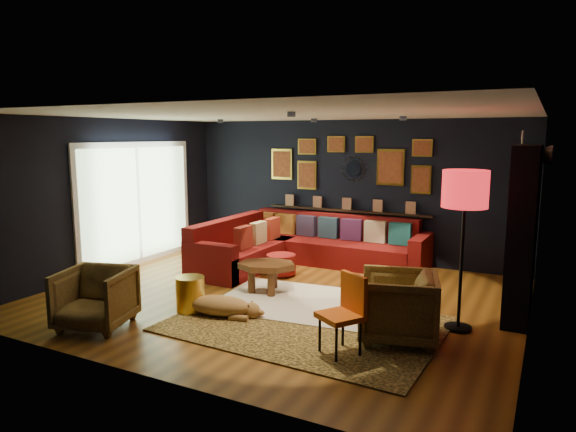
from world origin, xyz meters
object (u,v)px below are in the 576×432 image
at_px(pouf, 281,264).
at_px(armchair_left, 95,295).
at_px(coffee_table, 267,269).
at_px(orange_chair, 346,308).
at_px(dog, 220,302).
at_px(armchair_right, 398,303).
at_px(sectional, 297,247).
at_px(gold_stool, 190,294).
at_px(floor_lamp, 465,195).

height_order(pouf, armchair_left, armchair_left).
xyz_separation_m(coffee_table, orange_chair, (1.80, -1.45, 0.13)).
height_order(orange_chair, dog, orange_chair).
bearing_deg(dog, orange_chair, -21.84).
bearing_deg(dog, armchair_right, -4.25).
xyz_separation_m(sectional, dog, (0.31, -2.86, -0.13)).
distance_m(armchair_right, dog, 2.26).
xyz_separation_m(sectional, coffee_table, (0.36, -1.73, 0.06)).
xyz_separation_m(pouf, armchair_right, (2.47, -1.81, 0.24)).
xyz_separation_m(coffee_table, armchair_left, (-1.16, -2.13, 0.03)).
distance_m(coffee_table, gold_stool, 1.27).
relative_size(coffee_table, armchair_right, 1.19).
height_order(armchair_right, dog, armchair_right).
bearing_deg(coffee_table, orange_chair, -38.96).
distance_m(armchair_left, orange_chair, 3.04).
bearing_deg(coffee_table, floor_lamp, -3.62).
bearing_deg(orange_chair, floor_lamp, 85.61).
height_order(armchair_left, floor_lamp, floor_lamp).
bearing_deg(pouf, armchair_right, -36.30).
xyz_separation_m(armchair_right, gold_stool, (-2.68, -0.33, -0.20)).
distance_m(armchair_left, dog, 1.52).
bearing_deg(gold_stool, armchair_left, -124.33).
xyz_separation_m(gold_stool, dog, (0.45, 0.03, -0.04)).
xyz_separation_m(armchair_right, floor_lamp, (0.57, 0.66, 1.20)).
distance_m(sectional, armchair_right, 3.61).
bearing_deg(coffee_table, gold_stool, -113.31).
xyz_separation_m(armchair_left, armchair_right, (3.35, 1.30, 0.03)).
bearing_deg(floor_lamp, armchair_right, -131.11).
height_order(armchair_left, armchair_right, armchair_right).
bearing_deg(coffee_table, dog, -92.31).
height_order(armchair_right, gold_stool, armchair_right).
bearing_deg(coffee_table, pouf, 105.98).
xyz_separation_m(gold_stool, orange_chair, (2.29, -0.30, 0.27)).
relative_size(sectional, coffee_table, 3.30).
relative_size(armchair_left, armchair_right, 0.93).
height_order(coffee_table, floor_lamp, floor_lamp).
distance_m(sectional, dog, 2.88).
bearing_deg(floor_lamp, coffee_table, 176.38).
relative_size(coffee_table, gold_stool, 2.18).
xyz_separation_m(armchair_left, floor_lamp, (3.92, 1.96, 1.23)).
xyz_separation_m(coffee_table, dog, (-0.05, -1.13, -0.18)).
distance_m(pouf, armchair_left, 3.24).
distance_m(orange_chair, floor_lamp, 1.95).
height_order(armchair_left, dog, armchair_left).
xyz_separation_m(pouf, orange_chair, (2.08, -2.43, 0.32)).
bearing_deg(armchair_left, sectional, 61.32).
bearing_deg(orange_chair, pouf, 163.02).
bearing_deg(gold_stool, sectional, 87.20).
bearing_deg(dog, pouf, 84.44).
bearing_deg(armchair_left, armchair_right, 4.37).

